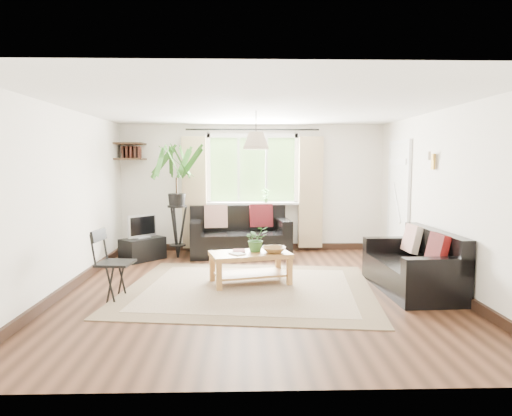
{
  "coord_description": "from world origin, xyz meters",
  "views": [
    {
      "loc": [
        -0.18,
        -5.98,
        1.69
      ],
      "look_at": [
        0.0,
        0.4,
        1.05
      ],
      "focal_mm": 32.0,
      "sensor_mm": 36.0,
      "label": 1
    }
  ],
  "objects_px": {
    "folding_chair": "(116,264)",
    "sofa_back": "(240,232)",
    "coffee_table": "(250,268)",
    "palm_stand": "(177,201)",
    "sofa_right": "(411,262)",
    "tv_stand": "(143,249)"
  },
  "relations": [
    {
      "from": "folding_chair",
      "to": "sofa_back",
      "type": "bearing_deg",
      "value": -23.77
    },
    {
      "from": "coffee_table",
      "to": "palm_stand",
      "type": "height_order",
      "value": "palm_stand"
    },
    {
      "from": "sofa_back",
      "to": "sofa_right",
      "type": "height_order",
      "value": "sofa_back"
    },
    {
      "from": "tv_stand",
      "to": "folding_chair",
      "type": "relative_size",
      "value": 0.83
    },
    {
      "from": "coffee_table",
      "to": "folding_chair",
      "type": "bearing_deg",
      "value": -159.04
    },
    {
      "from": "coffee_table",
      "to": "palm_stand",
      "type": "bearing_deg",
      "value": 125.06
    },
    {
      "from": "sofa_right",
      "to": "palm_stand",
      "type": "distance_m",
      "value": 4.08
    },
    {
      "from": "coffee_table",
      "to": "folding_chair",
      "type": "xyz_separation_m",
      "value": [
        -1.68,
        -0.64,
        0.21
      ]
    },
    {
      "from": "sofa_back",
      "to": "folding_chair",
      "type": "bearing_deg",
      "value": -125.89
    },
    {
      "from": "tv_stand",
      "to": "palm_stand",
      "type": "height_order",
      "value": "palm_stand"
    },
    {
      "from": "palm_stand",
      "to": "folding_chair",
      "type": "distance_m",
      "value": 2.54
    },
    {
      "from": "tv_stand",
      "to": "palm_stand",
      "type": "bearing_deg",
      "value": -29.51
    },
    {
      "from": "sofa_back",
      "to": "folding_chair",
      "type": "xyz_separation_m",
      "value": [
        -1.52,
        -2.63,
        0.01
      ]
    },
    {
      "from": "coffee_table",
      "to": "tv_stand",
      "type": "bearing_deg",
      "value": 138.95
    },
    {
      "from": "sofa_back",
      "to": "palm_stand",
      "type": "distance_m",
      "value": 1.26
    },
    {
      "from": "sofa_right",
      "to": "sofa_back",
      "type": "bearing_deg",
      "value": -138.7
    },
    {
      "from": "sofa_back",
      "to": "coffee_table",
      "type": "bearing_deg",
      "value": -91.26
    },
    {
      "from": "tv_stand",
      "to": "palm_stand",
      "type": "relative_size",
      "value": 0.36
    },
    {
      "from": "sofa_back",
      "to": "coffee_table",
      "type": "height_order",
      "value": "sofa_back"
    },
    {
      "from": "sofa_right",
      "to": "palm_stand",
      "type": "xyz_separation_m",
      "value": [
        -3.38,
        2.2,
        0.63
      ]
    },
    {
      "from": "coffee_table",
      "to": "tv_stand",
      "type": "distance_m",
      "value": 2.44
    },
    {
      "from": "sofa_right",
      "to": "folding_chair",
      "type": "bearing_deg",
      "value": -88.74
    }
  ]
}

